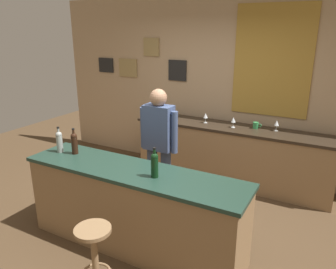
{
  "coord_description": "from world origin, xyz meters",
  "views": [
    {
      "loc": [
        1.8,
        -2.94,
        2.3
      ],
      "look_at": [
        -0.04,
        0.45,
        1.05
      ],
      "focal_mm": 35.05,
      "sensor_mm": 36.0,
      "label": 1
    }
  ],
  "objects": [
    {
      "name": "bar_stool",
      "position": [
        0.09,
        -1.13,
        0.46
      ],
      "size": [
        0.32,
        0.32,
        0.68
      ],
      "color": "olive",
      "rests_on": "ground_plane"
    },
    {
      "name": "bar_counter",
      "position": [
        0.0,
        -0.4,
        0.46
      ],
      "size": [
        2.46,
        0.6,
        0.92
      ],
      "color": "olive",
      "rests_on": "ground_plane"
    },
    {
      "name": "wine_bottle_b",
      "position": [
        -0.84,
        -0.34,
        1.06
      ],
      "size": [
        0.07,
        0.07,
        0.31
      ],
      "color": "black",
      "rests_on": "bar_counter"
    },
    {
      "name": "ground_plane",
      "position": [
        0.0,
        0.0,
        0.0
      ],
      "size": [
        10.0,
        10.0,
        0.0
      ],
      "primitive_type": "plane",
      "color": "#4C3823"
    },
    {
      "name": "side_counter",
      "position": [
        0.4,
        1.65,
        0.45
      ],
      "size": [
        3.02,
        0.56,
        0.9
      ],
      "color": "olive",
      "rests_on": "ground_plane"
    },
    {
      "name": "wine_bottle_c",
      "position": [
        0.29,
        -0.44,
        1.06
      ],
      "size": [
        0.07,
        0.07,
        0.31
      ],
      "color": "black",
      "rests_on": "bar_counter"
    },
    {
      "name": "wine_glass_d",
      "position": [
        1.02,
        1.75,
        1.01
      ],
      "size": [
        0.07,
        0.07,
        0.16
      ],
      "color": "silver",
      "rests_on": "side_counter"
    },
    {
      "name": "back_wall",
      "position": [
        0.01,
        2.03,
        1.42
      ],
      "size": [
        6.0,
        0.09,
        2.8
      ],
      "color": "tan",
      "rests_on": "ground_plane"
    },
    {
      "name": "wine_bottle_a",
      "position": [
        -1.03,
        -0.38,
        1.06
      ],
      "size": [
        0.07,
        0.07,
        0.31
      ],
      "color": "#999E99",
      "rests_on": "bar_counter"
    },
    {
      "name": "coffee_mug",
      "position": [
        0.73,
        1.72,
        0.95
      ],
      "size": [
        0.13,
        0.08,
        0.09
      ],
      "color": "#338C4C",
      "rests_on": "side_counter"
    },
    {
      "name": "bartender",
      "position": [
        -0.14,
        0.39,
        0.94
      ],
      "size": [
        0.52,
        0.21,
        1.62
      ],
      "color": "#384766",
      "rests_on": "ground_plane"
    },
    {
      "name": "wine_glass_b",
      "position": [
        -0.03,
        1.65,
        1.01
      ],
      "size": [
        0.07,
        0.07,
        0.16
      ],
      "color": "silver",
      "rests_on": "side_counter"
    },
    {
      "name": "wine_glass_a",
      "position": [
        -0.93,
        1.69,
        1.01
      ],
      "size": [
        0.07,
        0.07,
        0.16
      ],
      "color": "silver",
      "rests_on": "side_counter"
    },
    {
      "name": "wine_glass_c",
      "position": [
        0.42,
        1.62,
        1.01
      ],
      "size": [
        0.07,
        0.07,
        0.16
      ],
      "color": "silver",
      "rests_on": "side_counter"
    }
  ]
}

